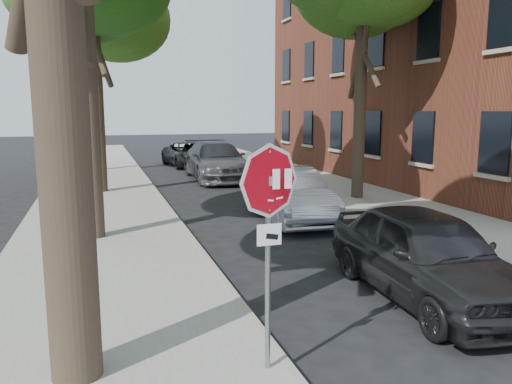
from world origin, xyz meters
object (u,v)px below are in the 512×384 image
Objects in this scene: car_d at (189,154)px; car_a at (426,254)px; car_b at (288,194)px; apartment_building at (478,6)px; stop_sign at (269,214)px; car_c at (216,161)px; tree_far at (85,23)px.

car_a is at bearing -94.90° from car_d.
apartment_building is at bearing 31.85° from car_b.
car_b is 0.94× the size of car_d.
car_b is (3.30, 7.83, -1.21)m from stop_sign.
car_c is (0.00, 8.89, 0.10)m from car_b.
car_c is at bearing -93.22° from car_d.
tree_far is 15.73m from car_b.
tree_far reaches higher than car_c.
car_a is (3.30, 1.61, -1.20)m from stop_sign.
apartment_building is 18.18m from tree_far.
car_d is (-0.23, 5.60, -0.17)m from car_c.
car_a is 0.92× the size of car_d.
car_b is 0.78× the size of car_c.
car_d is at bearing 94.21° from car_b.
apartment_building is 21.10m from stop_sign.
car_c reaches higher than car_d.
stop_sign is 0.45× the size of car_c.
car_b is at bearing 67.14° from stop_sign.
apartment_building is 4.21× the size of car_d.
car_c is (-11.40, 2.69, -6.81)m from apartment_building.
car_c is at bearing 93.00° from car_a.
apartment_building is at bearing 50.43° from car_a.
apartment_building is 7.74× the size of stop_sign.
car_c is (5.32, -4.42, -6.37)m from tree_far.
car_d is at bearing 93.63° from car_a.
tree_far is at bearing 115.10° from car_b.
car_d is (-0.23, 14.49, -0.07)m from car_b.
apartment_building reaches higher than stop_sign.
car_a is 20.71m from car_d.
tree_far is (-2.02, 21.14, 5.26)m from stop_sign.
car_d is (-0.23, 20.71, -0.08)m from car_a.
car_d is at bearing 144.49° from apartment_building.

